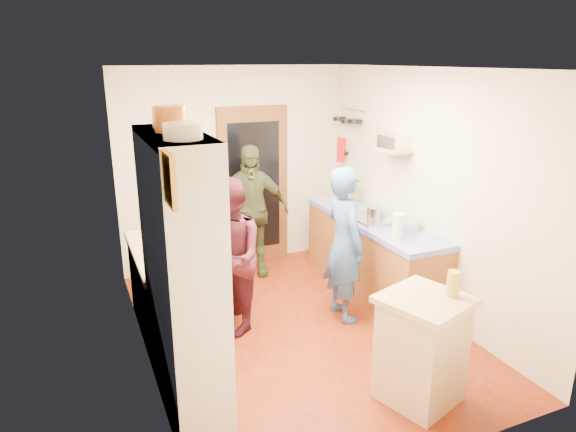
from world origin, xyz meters
TOP-DOWN VIEW (x-y plane):
  - floor at (0.00, 0.00)m, footprint 3.00×4.00m
  - ceiling at (0.00, 0.00)m, footprint 3.00×4.00m
  - wall_back at (0.00, 2.01)m, footprint 3.00×0.02m
  - wall_front at (0.00, -2.01)m, footprint 3.00×0.02m
  - wall_left at (-1.51, 0.00)m, footprint 0.02×4.00m
  - wall_right at (1.51, 0.00)m, footprint 0.02×4.00m
  - door_frame at (0.25, 1.97)m, footprint 0.95×0.06m
  - door_glass at (0.25, 1.94)m, footprint 0.70×0.02m
  - hutch_body at (-1.30, -0.80)m, footprint 0.40×1.20m
  - hutch_top_shelf at (-1.30, -0.80)m, footprint 0.40×1.14m
  - plate_stack at (-1.30, -1.12)m, footprint 0.24×0.24m
  - orange_pot_a at (-1.30, -0.73)m, footprint 0.22×0.22m
  - orange_pot_b at (-1.30, -0.51)m, footprint 0.17×0.17m
  - left_counter_base at (-1.20, 0.45)m, footprint 0.60×1.40m
  - left_counter_top at (-1.20, 0.45)m, footprint 0.64×1.44m
  - toaster at (-1.15, -0.02)m, footprint 0.23×0.17m
  - kettle at (-1.25, 0.31)m, footprint 0.17×0.17m
  - orange_bowl at (-1.12, 0.67)m, footprint 0.19×0.19m
  - chopping_board at (-1.18, 0.93)m, footprint 0.35×0.30m
  - right_counter_base at (1.20, 0.50)m, footprint 0.60×2.20m
  - right_counter_top at (1.20, 0.50)m, footprint 0.62×2.22m
  - hob at (1.20, 0.46)m, footprint 0.55×0.58m
  - pot_on_hob at (1.15, 0.38)m, footprint 0.21×0.21m
  - bottle_a at (1.05, 1.08)m, footprint 0.09×0.09m
  - bottle_b at (1.18, 1.22)m, footprint 0.07×0.07m
  - bottle_c at (1.31, 1.14)m, footprint 0.09×0.09m
  - paper_towel at (1.05, -0.17)m, footprint 0.14×0.14m
  - mixing_bowl at (1.30, 0.03)m, footprint 0.33×0.33m
  - island_base at (0.44, -1.42)m, footprint 0.70×0.70m
  - island_top at (0.44, -1.42)m, footprint 0.79×0.79m
  - cutting_board at (0.38, -1.39)m, footprint 0.42×0.38m
  - oil_jar at (0.65, -1.48)m, footprint 0.13×0.13m
  - pan_rail at (1.46, 1.52)m, footprint 0.02×0.65m
  - pan_hang_a at (1.40, 1.35)m, footprint 0.18×0.18m
  - pan_hang_b at (1.40, 1.55)m, footprint 0.16×0.16m
  - pan_hang_c at (1.40, 1.75)m, footprint 0.17×0.17m
  - wall_shelf at (1.37, 0.45)m, footprint 0.26×0.42m
  - radio at (1.37, 0.45)m, footprint 0.25×0.32m
  - ext_bracket at (1.47, 1.70)m, footprint 0.06×0.10m
  - fire_extinguisher at (1.41, 1.70)m, footprint 0.11×0.11m
  - picture_frame at (-1.48, -1.55)m, footprint 0.03×0.25m
  - person_hob at (0.59, 0.03)m, footprint 0.40×0.61m
  - person_left at (-0.59, 0.32)m, footprint 0.60×0.77m
  - person_back at (0.05, 1.54)m, footprint 1.05×0.61m

SIDE VIEW (x-z plane):
  - floor at x=0.00m, z-range -0.02..0.00m
  - right_counter_base at x=1.20m, z-range 0.00..0.84m
  - left_counter_base at x=-1.20m, z-range 0.00..0.85m
  - island_base at x=0.44m, z-range 0.00..0.86m
  - person_left at x=-0.59m, z-range 0.00..1.58m
  - person_hob at x=0.59m, z-range 0.00..1.65m
  - person_back at x=0.05m, z-range 0.00..1.69m
  - right_counter_top at x=1.20m, z-range 0.84..0.90m
  - left_counter_top at x=-1.20m, z-range 0.85..0.90m
  - island_top at x=0.44m, z-range 0.86..0.91m
  - cutting_board at x=0.38m, z-range 0.89..0.91m
  - chopping_board at x=-1.18m, z-range 0.90..0.92m
  - hob at x=1.20m, z-range 0.90..0.94m
  - orange_bowl at x=-1.12m, z-range 0.90..0.98m
  - mixing_bowl at x=1.30m, z-range 0.90..1.01m
  - kettle at x=-1.25m, z-range 0.90..1.06m
  - toaster at x=-1.15m, z-range 0.90..1.06m
  - pot_on_hob at x=1.15m, z-range 0.94..1.08m
  - oil_jar at x=0.65m, z-range 0.91..1.12m
  - bottle_b at x=1.18m, z-range 0.90..1.15m
  - paper_towel at x=1.05m, z-range 0.90..1.17m
  - door_frame at x=0.25m, z-range 0.00..2.10m
  - door_glass at x=0.25m, z-range 0.20..1.90m
  - bottle_a at x=1.05m, z-range 0.90..1.20m
  - bottle_c at x=1.31m, z-range 0.90..1.25m
  - hutch_body at x=-1.30m, z-range 0.00..2.20m
  - wall_back at x=0.00m, z-range 0.00..2.60m
  - wall_front at x=0.00m, z-range 0.00..2.60m
  - wall_left at x=-1.51m, z-range 0.00..2.60m
  - wall_right at x=1.51m, z-range 0.00..2.60m
  - ext_bracket at x=1.47m, z-range 1.43..1.47m
  - fire_extinguisher at x=1.41m, z-range 1.34..1.66m
  - wall_shelf at x=1.37m, z-range 1.69..1.71m
  - radio at x=1.37m, z-range 1.72..1.86m
  - pan_hang_b at x=1.40m, z-range 1.88..1.92m
  - pan_hang_c at x=1.40m, z-range 1.89..1.93m
  - pan_hang_a at x=1.40m, z-range 1.90..1.94m
  - pan_rail at x=1.46m, z-range 2.04..2.06m
  - picture_frame at x=-1.48m, z-range 1.90..2.20m
  - hutch_top_shelf at x=-1.30m, z-range 2.16..2.20m
  - plate_stack at x=-1.30m, z-range 2.20..2.30m
  - orange_pot_b at x=-1.30m, z-range 2.20..2.35m
  - orange_pot_a at x=-1.30m, z-range 2.20..2.38m
  - ceiling at x=0.00m, z-range 2.60..2.62m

